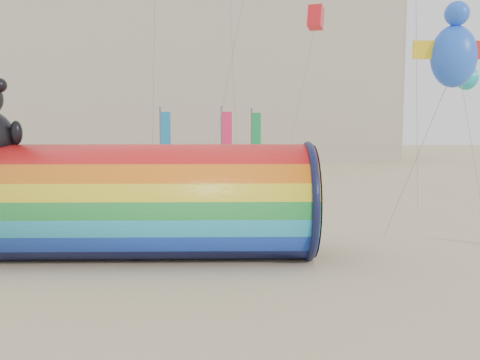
{
  "coord_description": "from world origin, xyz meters",
  "views": [
    {
      "loc": [
        0.15,
        -16.47,
        4.4
      ],
      "look_at": [
        0.5,
        1.5,
        2.4
      ],
      "focal_mm": 40.0,
      "sensor_mm": 36.0,
      "label": 1
    }
  ],
  "objects": [
    {
      "name": "ground",
      "position": [
        0.0,
        0.0,
        0.0
      ],
      "size": [
        160.0,
        160.0,
        0.0
      ],
      "primitive_type": "plane",
      "color": "#CCB58C",
      "rests_on": "ground"
    },
    {
      "name": "hotel_building",
      "position": [
        -12.0,
        45.95,
        10.31
      ],
      "size": [
        60.4,
        15.4,
        20.6
      ],
      "color": "#B7AD99",
      "rests_on": "ground"
    },
    {
      "name": "windsock_assembly",
      "position": [
        -3.52,
        0.43,
        1.93
      ],
      "size": [
        12.6,
        3.84,
        5.81
      ],
      "color": "red",
      "rests_on": "ground"
    },
    {
      "name": "festival_banners",
      "position": [
        -0.64,
        15.4,
        2.64
      ],
      "size": [
        6.04,
        3.67,
        5.2
      ],
      "color": "#59595E",
      "rests_on": "ground"
    }
  ]
}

